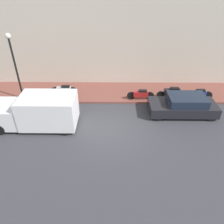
# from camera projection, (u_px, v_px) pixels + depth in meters

# --- Properties ---
(ground_plane) EXTENTS (60.00, 60.00, 0.00)m
(ground_plane) POSITION_uv_depth(u_px,v_px,m) (110.00, 131.00, 12.51)
(ground_plane) COLOR #38383D
(sidewalk) EXTENTS (3.19, 18.93, 0.14)m
(sidewalk) POSITION_uv_depth(u_px,v_px,m) (111.00, 92.00, 16.43)
(sidewalk) COLOR brown
(sidewalk) RESTS_ON ground_plane
(building_facade) EXTENTS (0.30, 18.93, 6.99)m
(building_facade) POSITION_uv_depth(u_px,v_px,m) (111.00, 40.00, 16.05)
(building_facade) COLOR beige
(building_facade) RESTS_ON ground_plane
(parked_car) EXTENTS (1.82, 4.17, 1.27)m
(parked_car) POSITION_uv_depth(u_px,v_px,m) (183.00, 105.00, 13.73)
(parked_car) COLOR black
(parked_car) RESTS_ON ground_plane
(delivery_van) EXTENTS (2.03, 4.78, 1.91)m
(delivery_van) POSITION_uv_depth(u_px,v_px,m) (36.00, 111.00, 12.48)
(delivery_van) COLOR white
(delivery_van) RESTS_ON ground_plane
(motorcycle_blue) EXTENTS (0.30, 2.04, 0.79)m
(motorcycle_blue) POSITION_uv_depth(u_px,v_px,m) (198.00, 94.00, 15.06)
(motorcycle_blue) COLOR navy
(motorcycle_blue) RESTS_ON sidewalk
(motorcycle_red) EXTENTS (0.30, 1.87, 0.72)m
(motorcycle_red) POSITION_uv_depth(u_px,v_px,m) (141.00, 94.00, 15.14)
(motorcycle_red) COLOR #B21E1E
(motorcycle_red) RESTS_ON sidewalk
(motorcycle_black) EXTENTS (0.30, 2.07, 0.83)m
(motorcycle_black) POSITION_uv_depth(u_px,v_px,m) (172.00, 93.00, 15.26)
(motorcycle_black) COLOR black
(motorcycle_black) RESTS_ON sidewalk
(scooter_silver) EXTENTS (0.30, 1.93, 0.80)m
(scooter_silver) POSITION_uv_depth(u_px,v_px,m) (64.00, 90.00, 15.57)
(scooter_silver) COLOR #B7B7BF
(scooter_silver) RESTS_ON sidewalk
(streetlamp) EXTENTS (0.34, 0.34, 4.48)m
(streetlamp) POSITION_uv_depth(u_px,v_px,m) (13.00, 58.00, 13.85)
(streetlamp) COLOR black
(streetlamp) RESTS_ON sidewalk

